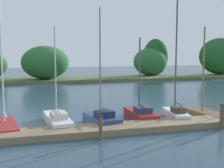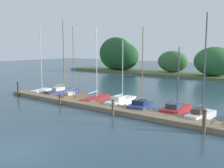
{
  "view_description": "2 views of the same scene",
  "coord_description": "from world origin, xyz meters",
  "px_view_note": "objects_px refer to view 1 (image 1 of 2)",
  "views": [
    {
      "loc": [
        -3.61,
        -4.74,
        4.35
      ],
      "look_at": [
        0.82,
        11.11,
        2.52
      ],
      "focal_mm": 45.85,
      "sensor_mm": 36.0,
      "label": 1
    },
    {
      "loc": [
        11.67,
        -7.06,
        5.34
      ],
      "look_at": [
        -2.3,
        11.0,
        2.08
      ],
      "focal_mm": 42.07,
      "sensor_mm": 36.0,
      "label": 2
    }
  ],
  "objects_px": {
    "sailboat_5": "(101,118)",
    "sailboat_6": "(140,113)",
    "sailboat_4": "(57,119)",
    "sailboat_7": "(175,112)",
    "sailboat_3": "(5,124)",
    "mooring_piling_3": "(222,117)",
    "sailboat_8": "(203,112)",
    "mooring_piling_2": "(101,128)"
  },
  "relations": [
    {
      "from": "sailboat_8",
      "to": "mooring_piling_2",
      "type": "xyz_separation_m",
      "value": [
        -8.06,
        -3.49,
        0.36
      ]
    },
    {
      "from": "sailboat_7",
      "to": "mooring_piling_3",
      "type": "relative_size",
      "value": 5.28
    },
    {
      "from": "sailboat_3",
      "to": "sailboat_7",
      "type": "relative_size",
      "value": 0.93
    },
    {
      "from": "sailboat_4",
      "to": "sailboat_6",
      "type": "height_order",
      "value": "sailboat_4"
    },
    {
      "from": "sailboat_4",
      "to": "sailboat_6",
      "type": "relative_size",
      "value": 1.11
    },
    {
      "from": "mooring_piling_3",
      "to": "sailboat_8",
      "type": "bearing_deg",
      "value": 73.22
    },
    {
      "from": "sailboat_4",
      "to": "sailboat_6",
      "type": "bearing_deg",
      "value": -94.13
    },
    {
      "from": "sailboat_5",
      "to": "sailboat_4",
      "type": "bearing_deg",
      "value": 65.01
    },
    {
      "from": "sailboat_3",
      "to": "sailboat_8",
      "type": "distance_m",
      "value": 12.85
    },
    {
      "from": "sailboat_8",
      "to": "mooring_piling_2",
      "type": "relative_size",
      "value": 4.83
    },
    {
      "from": "sailboat_7",
      "to": "sailboat_8",
      "type": "distance_m",
      "value": 2.29
    },
    {
      "from": "mooring_piling_2",
      "to": "sailboat_6",
      "type": "bearing_deg",
      "value": 47.02
    },
    {
      "from": "sailboat_4",
      "to": "sailboat_7",
      "type": "xyz_separation_m",
      "value": [
        7.63,
        -0.48,
        0.1
      ]
    },
    {
      "from": "sailboat_6",
      "to": "sailboat_8",
      "type": "xyz_separation_m",
      "value": [
        4.51,
        -0.31,
        -0.09
      ]
    },
    {
      "from": "sailboat_5",
      "to": "mooring_piling_2",
      "type": "xyz_separation_m",
      "value": [
        -0.74,
        -3.0,
        0.25
      ]
    },
    {
      "from": "sailboat_3",
      "to": "sailboat_8",
      "type": "xyz_separation_m",
      "value": [
        12.85,
        -0.04,
        -0.02
      ]
    },
    {
      "from": "sailboat_5",
      "to": "mooring_piling_2",
      "type": "relative_size",
      "value": 5.54
    },
    {
      "from": "sailboat_7",
      "to": "mooring_piling_3",
      "type": "distance_m",
      "value": 3.36
    },
    {
      "from": "sailboat_4",
      "to": "sailboat_7",
      "type": "height_order",
      "value": "sailboat_7"
    },
    {
      "from": "sailboat_5",
      "to": "sailboat_8",
      "type": "relative_size",
      "value": 1.15
    },
    {
      "from": "sailboat_7",
      "to": "sailboat_8",
      "type": "relative_size",
      "value": 1.27
    },
    {
      "from": "sailboat_3",
      "to": "mooring_piling_3",
      "type": "xyz_separation_m",
      "value": [
        11.83,
        -3.45,
        0.44
      ]
    },
    {
      "from": "sailboat_4",
      "to": "sailboat_5",
      "type": "relative_size",
      "value": 0.85
    },
    {
      "from": "sailboat_5",
      "to": "sailboat_6",
      "type": "relative_size",
      "value": 1.31
    },
    {
      "from": "sailboat_6",
      "to": "sailboat_8",
      "type": "distance_m",
      "value": 4.52
    },
    {
      "from": "sailboat_4",
      "to": "mooring_piling_2",
      "type": "height_order",
      "value": "sailboat_4"
    },
    {
      "from": "sailboat_4",
      "to": "sailboat_6",
      "type": "distance_m",
      "value": 5.38
    },
    {
      "from": "sailboat_5",
      "to": "sailboat_3",
      "type": "bearing_deg",
      "value": 74.28
    },
    {
      "from": "sailboat_8",
      "to": "sailboat_5",
      "type": "bearing_deg",
      "value": 86.42
    },
    {
      "from": "sailboat_6",
      "to": "sailboat_4",
      "type": "bearing_deg",
      "value": 91.95
    },
    {
      "from": "sailboat_8",
      "to": "mooring_piling_2",
      "type": "bearing_deg",
      "value": 106.0
    },
    {
      "from": "sailboat_5",
      "to": "mooring_piling_3",
      "type": "height_order",
      "value": "sailboat_5"
    },
    {
      "from": "sailboat_6",
      "to": "sailboat_7",
      "type": "bearing_deg",
      "value": -104.63
    },
    {
      "from": "sailboat_7",
      "to": "mooring_piling_2",
      "type": "height_order",
      "value": "sailboat_7"
    },
    {
      "from": "mooring_piling_2",
      "to": "mooring_piling_3",
      "type": "distance_m",
      "value": 7.03
    },
    {
      "from": "sailboat_6",
      "to": "mooring_piling_3",
      "type": "distance_m",
      "value": 5.11
    },
    {
      "from": "sailboat_8",
      "to": "mooring_piling_3",
      "type": "relative_size",
      "value": 4.14
    },
    {
      "from": "sailboat_4",
      "to": "sailboat_5",
      "type": "distance_m",
      "value": 2.66
    },
    {
      "from": "sailboat_5",
      "to": "mooring_piling_2",
      "type": "height_order",
      "value": "sailboat_5"
    },
    {
      "from": "sailboat_3",
      "to": "mooring_piling_2",
      "type": "bearing_deg",
      "value": -135.97
    },
    {
      "from": "sailboat_6",
      "to": "sailboat_8",
      "type": "bearing_deg",
      "value": -93.4
    },
    {
      "from": "sailboat_7",
      "to": "sailboat_8",
      "type": "height_order",
      "value": "sailboat_7"
    }
  ]
}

